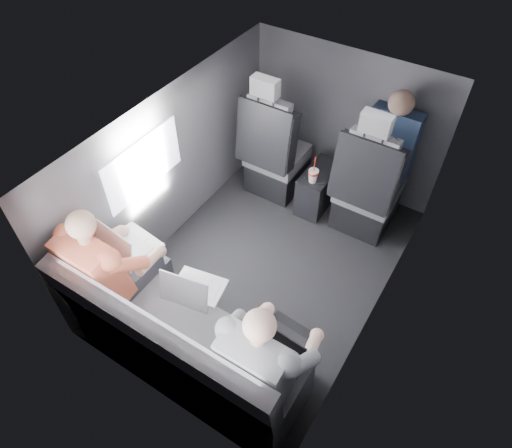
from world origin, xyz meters
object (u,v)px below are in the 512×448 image
Objects in this scene: rear_bench at (183,346)px; laptop_black at (286,341)px; center_console at (318,188)px; passenger_front_right at (390,144)px; passenger_rear_right at (269,357)px; laptop_white at (127,245)px; front_seat_right at (366,193)px; soda_cup at (313,175)px; passenger_rear_left at (114,267)px; front_seat_left at (274,157)px; laptop_silver at (194,288)px.

rear_bench is 4.74× the size of laptop_black.
passenger_front_right reaches higher than center_console.
laptop_black is at bearing 74.99° from passenger_rear_right.
front_seat_right is at bearing 55.63° from laptop_white.
soda_cup is at bearing 66.25° from laptop_white.
passenger_rear_left is 1.51× the size of passenger_front_right.
front_seat_left is at bearing 165.78° from soda_cup.
soda_cup is 0.70× the size of laptop_white.
passenger_front_right is at bearing 37.67° from soda_cup.
front_seat_left is 0.90m from front_seat_right.
soda_cup is 1.69m from laptop_black.
front_seat_right is 0.47m from soda_cup.
front_seat_left is at bearing 122.44° from laptop_black.
front_seat_right is at bearing 73.05° from laptop_silver.
front_seat_left is 1.03m from passenger_front_right.
soda_cup is (-0.45, -0.11, 0.07)m from front_seat_right.
laptop_black is 0.42× the size of passenger_front_right.
soda_cup is at bearing 89.91° from rear_bench.
laptop_black is (0.17, -1.68, 0.23)m from front_seat_right.
soda_cup is 1.81m from passenger_rear_left.
passenger_rear_left reaches higher than laptop_silver.
center_console is 1.98m from passenger_rear_right.
passenger_front_right reaches higher than soda_cup.
front_seat_right reaches higher than passenger_rear_right.
front_seat_left is at bearing 84.84° from passenger_rear_left.
passenger_rear_right is 1.48× the size of passenger_front_right.
laptop_silver is at bearing 103.87° from rear_bench.
rear_bench is at bearing -159.94° from laptop_black.
laptop_black is (1.07, -1.68, 0.23)m from front_seat_left.
front_seat_left is 0.79× the size of rear_bench.
laptop_white is at bearing 171.75° from passenger_rear_right.
front_seat_left reaches higher than passenger_rear_right.
laptop_white reaches higher than laptop_black.
passenger_front_right is at bearing 92.65° from passenger_rear_right.
front_seat_left is 0.47m from soda_cup.
passenger_rear_right is 2.07m from passenger_front_right.
laptop_black is (0.62, 0.22, 0.32)m from rear_bench.
laptop_white is at bearing -113.75° from soda_cup.
center_console is 1.87m from laptop_black.
passenger_rear_right is (0.64, -0.14, -0.02)m from laptop_silver.
soda_cup is 1.66m from laptop_white.
passenger_rear_right is at bearing -60.28° from front_seat_left.
passenger_front_right is at bearing 58.65° from laptop_white.
front_seat_right is (0.90, 0.00, 0.00)m from front_seat_left.
front_seat_left is 1.07× the size of passenger_rear_right.
laptop_white is 2.21m from passenger_front_right.
laptop_silver reaches higher than soda_cup.
front_seat_left reaches higher than laptop_silver.
laptop_white is 1.26m from passenger_rear_right.
passenger_rear_left is at bearing -165.87° from laptop_silver.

